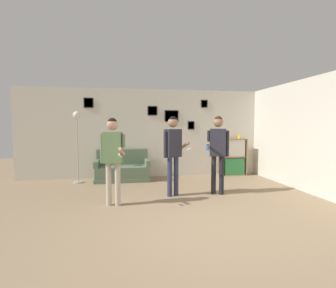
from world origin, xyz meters
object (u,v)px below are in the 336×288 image
at_px(drinking_cup, 239,137).
at_px(person_player_foreground_left, 113,152).
at_px(bookshelf, 233,157).
at_px(person_player_foreground_center, 173,146).
at_px(couch, 122,170).
at_px(floor_lamp, 77,131).
at_px(person_watcher_holding_cup, 218,146).

bearing_deg(drinking_cup, person_player_foreground_left, -145.57).
relative_size(bookshelf, person_player_foreground_center, 0.65).
bearing_deg(couch, floor_lamp, -173.64).
relative_size(person_player_foreground_left, person_watcher_holding_cup, 0.96).
distance_m(bookshelf, floor_lamp, 4.80).
bearing_deg(floor_lamp, couch, 6.36).
xyz_separation_m(person_player_foreground_center, drinking_cup, (2.56, 2.12, 0.11)).
relative_size(couch, bookshelf, 1.33).
bearing_deg(drinking_cup, bookshelf, -179.77).
bearing_deg(bookshelf, person_watcher_holding_cup, -121.52).
bearing_deg(person_player_foreground_center, person_player_foreground_left, -158.05).
xyz_separation_m(couch, floor_lamp, (-1.21, -0.14, 1.13)).
bearing_deg(person_player_foreground_left, couch, 86.11).
distance_m(floor_lamp, person_player_foreground_left, 2.56).
bearing_deg(floor_lamp, person_player_foreground_center, -37.26).
distance_m(couch, floor_lamp, 1.67).
distance_m(bookshelf, person_player_foreground_center, 3.22).
distance_m(couch, bookshelf, 3.51).
height_order(couch, person_watcher_holding_cup, person_watcher_holding_cup).
bearing_deg(person_player_foreground_left, drinking_cup, 34.43).
xyz_separation_m(bookshelf, person_watcher_holding_cup, (-1.32, -2.16, 0.54)).
relative_size(couch, person_watcher_holding_cup, 0.86).
relative_size(floor_lamp, person_player_foreground_center, 1.10).
height_order(person_player_foreground_left, drinking_cup, person_player_foreground_left).
distance_m(bookshelf, person_player_foreground_left, 4.54).
distance_m(couch, person_player_foreground_left, 2.57).
xyz_separation_m(floor_lamp, person_player_foreground_center, (2.35, -1.79, -0.31)).
height_order(floor_lamp, drinking_cup, floor_lamp).
bearing_deg(person_player_foreground_center, floor_lamp, 142.74).
relative_size(floor_lamp, drinking_cup, 17.01).
bearing_deg(floor_lamp, bookshelf, 4.04).
xyz_separation_m(bookshelf, drinking_cup, (0.19, 0.00, 0.65)).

